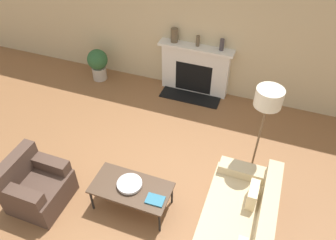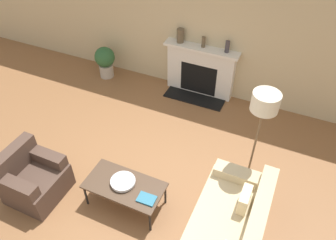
{
  "view_description": "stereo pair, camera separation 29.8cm",
  "coord_description": "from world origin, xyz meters",
  "px_view_note": "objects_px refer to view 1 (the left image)",
  "views": [
    {
      "loc": [
        1.46,
        -2.63,
        4.13
      ],
      "look_at": [
        0.01,
        1.3,
        0.45
      ],
      "focal_mm": 35.0,
      "sensor_mm": 36.0,
      "label": 1
    },
    {
      "loc": [
        1.74,
        -2.51,
        4.13
      ],
      "look_at": [
        0.01,
        1.3,
        0.45
      ],
      "focal_mm": 35.0,
      "sensor_mm": 36.0,
      "label": 2
    }
  ],
  "objects_px": {
    "coffee_table": "(131,189)",
    "book": "(155,200)",
    "potted_plant": "(98,63)",
    "fireplace": "(195,70)",
    "armchair_near": "(36,186)",
    "bowl": "(130,184)",
    "mantel_vase_center_left": "(198,41)",
    "floor_lamp": "(266,110)",
    "couch": "(237,232)",
    "mantel_vase_center_right": "(222,45)",
    "mantel_vase_left": "(174,35)"
  },
  "relations": [
    {
      "from": "bowl",
      "to": "mantel_vase_center_left",
      "type": "relative_size",
      "value": 1.68
    },
    {
      "from": "book",
      "to": "mantel_vase_center_left",
      "type": "relative_size",
      "value": 1.2
    },
    {
      "from": "couch",
      "to": "mantel_vase_center_right",
      "type": "xyz_separation_m",
      "value": [
        -1.03,
        3.15,
        0.87
      ]
    },
    {
      "from": "floor_lamp",
      "to": "mantel_vase_center_right",
      "type": "bearing_deg",
      "value": 117.7
    },
    {
      "from": "floor_lamp",
      "to": "potted_plant",
      "type": "xyz_separation_m",
      "value": [
        -3.59,
        1.64,
        -0.99
      ]
    },
    {
      "from": "coffee_table",
      "to": "floor_lamp",
      "type": "relative_size",
      "value": 0.65
    },
    {
      "from": "bowl",
      "to": "mantel_vase_left",
      "type": "relative_size",
      "value": 1.29
    },
    {
      "from": "book",
      "to": "potted_plant",
      "type": "distance_m",
      "value": 3.78
    },
    {
      "from": "book",
      "to": "floor_lamp",
      "type": "height_order",
      "value": "floor_lamp"
    },
    {
      "from": "fireplace",
      "to": "bowl",
      "type": "xyz_separation_m",
      "value": [
        -0.03,
        -3.03,
        -0.04
      ]
    },
    {
      "from": "armchair_near",
      "to": "mantel_vase_left",
      "type": "distance_m",
      "value": 3.67
    },
    {
      "from": "bowl",
      "to": "mantel_vase_center_left",
      "type": "height_order",
      "value": "mantel_vase_center_left"
    },
    {
      "from": "book",
      "to": "mantel_vase_center_right",
      "type": "distance_m",
      "value": 3.24
    },
    {
      "from": "coffee_table",
      "to": "potted_plant",
      "type": "distance_m",
      "value": 3.46
    },
    {
      "from": "mantel_vase_left",
      "to": "mantel_vase_center_left",
      "type": "distance_m",
      "value": 0.48
    },
    {
      "from": "fireplace",
      "to": "bowl",
      "type": "distance_m",
      "value": 3.03
    },
    {
      "from": "coffee_table",
      "to": "book",
      "type": "distance_m",
      "value": 0.41
    },
    {
      "from": "fireplace",
      "to": "floor_lamp",
      "type": "xyz_separation_m",
      "value": [
        1.51,
        -1.93,
        0.88
      ]
    },
    {
      "from": "mantel_vase_center_left",
      "to": "floor_lamp",
      "type": "bearing_deg",
      "value": -52.63
    },
    {
      "from": "couch",
      "to": "mantel_vase_center_right",
      "type": "bearing_deg",
      "value": -161.85
    },
    {
      "from": "fireplace",
      "to": "mantel_vase_center_right",
      "type": "xyz_separation_m",
      "value": [
        0.48,
        0.02,
        0.65
      ]
    },
    {
      "from": "couch",
      "to": "armchair_near",
      "type": "xyz_separation_m",
      "value": [
        -2.85,
        -0.3,
        0.02
      ]
    },
    {
      "from": "armchair_near",
      "to": "potted_plant",
      "type": "distance_m",
      "value": 3.23
    },
    {
      "from": "armchair_near",
      "to": "mantel_vase_center_left",
      "type": "distance_m",
      "value": 3.8
    },
    {
      "from": "floor_lamp",
      "to": "mantel_vase_center_right",
      "type": "xyz_separation_m",
      "value": [
        -1.02,
        1.95,
        -0.23
      ]
    },
    {
      "from": "fireplace",
      "to": "potted_plant",
      "type": "xyz_separation_m",
      "value": [
        -2.08,
        -0.29,
        -0.11
      ]
    },
    {
      "from": "floor_lamp",
      "to": "fireplace",
      "type": "bearing_deg",
      "value": 127.93
    },
    {
      "from": "couch",
      "to": "floor_lamp",
      "type": "bearing_deg",
      "value": -179.57
    },
    {
      "from": "floor_lamp",
      "to": "mantel_vase_left",
      "type": "distance_m",
      "value": 2.78
    },
    {
      "from": "mantel_vase_center_left",
      "to": "mantel_vase_center_right",
      "type": "xyz_separation_m",
      "value": [
        0.47,
        0.0,
        0.01
      ]
    },
    {
      "from": "mantel_vase_left",
      "to": "mantel_vase_center_left",
      "type": "height_order",
      "value": "mantel_vase_left"
    },
    {
      "from": "coffee_table",
      "to": "bowl",
      "type": "xyz_separation_m",
      "value": [
        -0.03,
        0.02,
        0.07
      ]
    },
    {
      "from": "fireplace",
      "to": "armchair_near",
      "type": "height_order",
      "value": "fireplace"
    },
    {
      "from": "floor_lamp",
      "to": "mantel_vase_center_right",
      "type": "relative_size",
      "value": 7.65
    },
    {
      "from": "mantel_vase_left",
      "to": "mantel_vase_center_left",
      "type": "bearing_deg",
      "value": 0.0
    },
    {
      "from": "potted_plant",
      "to": "fireplace",
      "type": "bearing_deg",
      "value": 7.96
    },
    {
      "from": "fireplace",
      "to": "mantel_vase_center_left",
      "type": "xyz_separation_m",
      "value": [
        0.02,
        0.02,
        0.64
      ]
    },
    {
      "from": "mantel_vase_center_left",
      "to": "mantel_vase_center_right",
      "type": "relative_size",
      "value": 0.93
    },
    {
      "from": "floor_lamp",
      "to": "mantel_vase_left",
      "type": "xyz_separation_m",
      "value": [
        -1.96,
        1.95,
        -0.21
      ]
    },
    {
      "from": "floor_lamp",
      "to": "mantel_vase_center_left",
      "type": "bearing_deg",
      "value": 127.37
    },
    {
      "from": "mantel_vase_center_left",
      "to": "potted_plant",
      "type": "distance_m",
      "value": 2.25
    },
    {
      "from": "coffee_table",
      "to": "potted_plant",
      "type": "bearing_deg",
      "value": 127.04
    },
    {
      "from": "bowl",
      "to": "mantel_vase_center_left",
      "type": "distance_m",
      "value": 3.13
    },
    {
      "from": "armchair_near",
      "to": "mantel_vase_center_left",
      "type": "xyz_separation_m",
      "value": [
        1.35,
        3.45,
        0.84
      ]
    },
    {
      "from": "couch",
      "to": "mantel_vase_left",
      "type": "bearing_deg",
      "value": -147.93
    },
    {
      "from": "book",
      "to": "mantel_vase_left",
      "type": "height_order",
      "value": "mantel_vase_left"
    },
    {
      "from": "coffee_table",
      "to": "book",
      "type": "height_order",
      "value": "book"
    },
    {
      "from": "coffee_table",
      "to": "mantel_vase_center_right",
      "type": "distance_m",
      "value": 3.2
    },
    {
      "from": "armchair_near",
      "to": "fireplace",
      "type": "bearing_deg",
      "value": -21.24
    },
    {
      "from": "coffee_table",
      "to": "floor_lamp",
      "type": "xyz_separation_m",
      "value": [
        1.51,
        1.12,
        0.99
      ]
    }
  ]
}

